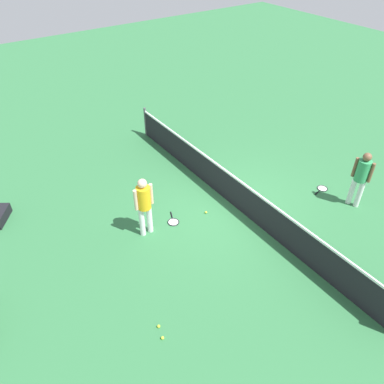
% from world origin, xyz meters
% --- Properties ---
extents(ground_plane, '(40.00, 40.00, 0.00)m').
position_xyz_m(ground_plane, '(0.00, 0.00, 0.00)').
color(ground_plane, '#2D6B3D').
extents(court_net, '(10.09, 0.09, 1.07)m').
position_xyz_m(court_net, '(0.00, 0.00, 0.50)').
color(court_net, '#4C4C51').
rests_on(court_net, ground_plane).
extents(player_near_side, '(0.34, 0.52, 1.70)m').
position_xyz_m(player_near_side, '(-0.42, -2.57, 1.01)').
color(player_near_side, white).
rests_on(player_near_side, ground_plane).
extents(player_far_side, '(0.52, 0.42, 1.70)m').
position_xyz_m(player_far_side, '(1.91, 2.80, 1.01)').
color(player_far_side, white).
rests_on(player_far_side, ground_plane).
extents(tennis_racket_near_player, '(0.60, 0.41, 0.03)m').
position_xyz_m(tennis_racket_near_player, '(-0.38, -1.79, 0.01)').
color(tennis_racket_near_player, black).
rests_on(tennis_racket_near_player, ground_plane).
extents(tennis_racket_far_player, '(0.36, 0.60, 0.03)m').
position_xyz_m(tennis_racket_far_player, '(0.95, 2.67, 0.01)').
color(tennis_racket_far_player, black).
rests_on(tennis_racket_far_player, ground_plane).
extents(tennis_ball_near_player, '(0.07, 0.07, 0.07)m').
position_xyz_m(tennis_ball_near_player, '(2.40, -3.82, 0.03)').
color(tennis_ball_near_player, '#C6E033').
rests_on(tennis_ball_near_player, ground_plane).
extents(tennis_ball_by_net, '(0.07, 0.07, 0.07)m').
position_xyz_m(tennis_ball_by_net, '(2.14, -3.75, 0.03)').
color(tennis_ball_by_net, '#C6E033').
rests_on(tennis_ball_by_net, ground_plane).
extents(tennis_ball_midcourt, '(0.07, 0.07, 0.07)m').
position_xyz_m(tennis_ball_midcourt, '(-0.16, -0.85, 0.03)').
color(tennis_ball_midcourt, '#C6E033').
rests_on(tennis_ball_midcourt, ground_plane).
extents(equipment_bag, '(0.82, 0.68, 0.28)m').
position_xyz_m(equipment_bag, '(-3.07, -5.58, 0.14)').
color(equipment_bag, black).
rests_on(equipment_bag, ground_plane).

